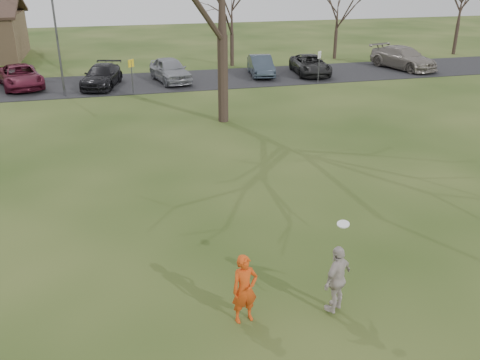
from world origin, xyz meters
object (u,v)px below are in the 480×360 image
catching_play (337,278)px  car_6 (310,65)px  car_4 (170,70)px  car_5 (261,66)px  car_2 (20,76)px  car_7 (403,58)px  lamp_post (56,27)px  player_defender (245,289)px  car_3 (102,76)px

catching_play → car_6: bearing=69.5°
car_4 → car_5: car_4 is taller
car_2 → catching_play: 27.80m
car_2 → car_5: 15.76m
car_4 → car_6: car_4 is taller
catching_play → car_7: bearing=56.4°
car_4 → lamp_post: bearing=-171.9°
car_2 → catching_play: size_ratio=2.34×
car_7 → lamp_post: (-24.00, -2.47, 3.13)m
player_defender → catching_play: catching_play is taller
player_defender → car_3: player_defender is taller
car_4 → car_7: size_ratio=0.84×
car_5 → car_6: bearing=0.4°
catching_play → car_2: bearing=110.6°
car_6 → catching_play: (-9.49, -25.32, 0.19)m
player_defender → car_4: 25.15m
player_defender → car_6: size_ratio=0.34×
car_4 → car_5: bearing=-7.0°
car_2 → player_defender: bearing=-88.1°
player_defender → lamp_post: size_ratio=0.26×
car_7 → catching_play: size_ratio=2.56×
car_3 → car_7: car_7 is taller
car_6 → lamp_post: bearing=-164.7°
car_4 → lamp_post: lamp_post is taller
car_5 → car_4: bearing=-168.3°
player_defender → car_7: bearing=45.2°
lamp_post → catching_play: bearing=-73.0°
catching_play → lamp_post: (-7.04, 23.07, 3.07)m
player_defender → car_3: size_ratio=0.35×
player_defender → car_4: (1.65, 25.10, 0.01)m
car_5 → player_defender: bearing=-99.6°
car_2 → car_4: car_4 is taller
car_3 → player_defender: bearing=-68.8°
car_3 → car_5: (10.79, 0.80, 0.01)m
player_defender → car_3: (-2.75, 24.73, -0.10)m
car_6 → car_7: 7.48m
car_3 → lamp_post: 4.38m
car_4 → car_2: bearing=165.1°
player_defender → car_2: size_ratio=0.32×
catching_play → lamp_post: 24.32m
car_7 → lamp_post: size_ratio=0.87×
car_2 → car_3: 5.07m
car_7 → lamp_post: bearing=170.2°
car_3 → car_7: (21.77, 0.57, 0.12)m
car_4 → catching_play: size_ratio=2.14×
player_defender → car_2: player_defender is taller
car_6 → player_defender: bearing=-107.1°
car_4 → car_7: (17.37, 0.20, 0.02)m
player_defender → lamp_post: (-4.98, 22.83, 3.16)m
car_6 → car_7: bearing=9.4°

